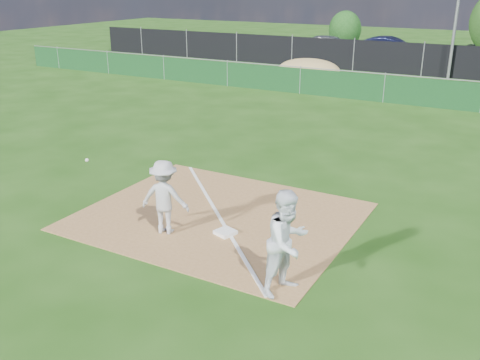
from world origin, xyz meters
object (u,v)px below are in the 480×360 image
light_pole (458,2)px  runner (288,242)px  play_at_first (164,197)px  first_base (225,232)px  car_mid (390,50)px  tree_left (345,30)px  car_left (331,45)px

light_pole → runner: (1.15, -23.78, -3.06)m
runner → play_at_first: bearing=93.8°
first_base → car_mid: size_ratio=0.08×
car_mid → tree_left: 7.28m
play_at_first → car_mid: car_mid is taller
light_pole → car_mid: size_ratio=1.61×
play_at_first → car_left: size_ratio=0.57×
tree_left → play_at_first: bearing=-77.5°
runner → car_mid: runner is taller
car_left → tree_left: bearing=3.9°
play_at_first → first_base: bearing=24.3°
light_pole → runner: size_ratio=4.26×
light_pole → first_base: bearing=-92.3°
first_base → tree_left: 33.35m
car_left → runner: bearing=-163.3°
first_base → car_mid: bearing=97.5°
first_base → car_left: 29.08m
car_left → car_mid: (4.44, -1.07, 0.05)m
play_at_first → car_mid: bearing=94.9°
play_at_first → runner: 3.31m
first_base → car_mid: car_mid is taller
runner → tree_left: size_ratio=0.64×
car_mid → runner: bearing=-169.9°
tree_left → car_left: bearing=-83.9°
car_left → tree_left: 4.36m
light_pole → first_base: 22.79m
play_at_first → car_left: bearing=103.4°
car_left → car_mid: car_mid is taller
first_base → car_left: bearing=105.9°
play_at_first → runner: size_ratio=1.37×
first_base → car_left: car_left is taller
light_pole → car_mid: light_pole is taller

